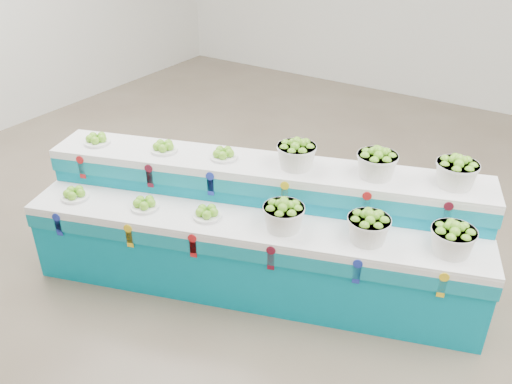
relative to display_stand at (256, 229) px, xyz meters
The scene contains 14 objects.
ground 0.63m from the display_stand, 55.31° to the left, with size 10.00×10.00×0.00m, color brown.
display_stand is the anchor object (origin of this frame).
plate_lower_left 1.56m from the display_stand, 153.10° to the right, with size 0.23×0.23×0.10m, color white.
plate_lower_mid 0.95m from the display_stand, 147.08° to the right, with size 0.23×0.23×0.10m, color white.
plate_lower_right 0.49m from the display_stand, 127.79° to the right, with size 0.23×0.23×0.10m, color white.
basket_lower_left 0.49m from the display_stand, 21.41° to the right, with size 0.32×0.32×0.23m, color silver, non-canonical shape.
basket_lower_mid 1.00m from the display_stand, ahead, with size 0.32×0.32×0.23m, color silver, non-canonical shape.
basket_lower_right 1.56m from the display_stand, ahead, with size 0.32×0.32×0.23m, color silver, non-canonical shape.
plate_upper_left 1.63m from the display_stand, behind, with size 0.23×0.23×0.10m, color white.
plate_upper_mid 1.07m from the display_stand, behind, with size 0.23×0.23×0.10m, color white.
plate_upper_right 0.69m from the display_stand, 164.36° to the left, with size 0.23×0.23×0.10m, color white.
basket_upper_left 0.72m from the display_stand, 57.98° to the left, with size 0.32×0.32×0.23m, color silver, non-canonical shape.
basket_upper_mid 1.13m from the display_stand, 32.40° to the left, with size 0.32×0.32×0.23m, color silver, non-canonical shape.
basket_upper_right 1.65m from the display_stand, 26.97° to the left, with size 0.32×0.32×0.23m, color silver, non-canonical shape.
Camera 1 is at (1.79, -3.42, 3.02)m, focal length 37.36 mm.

